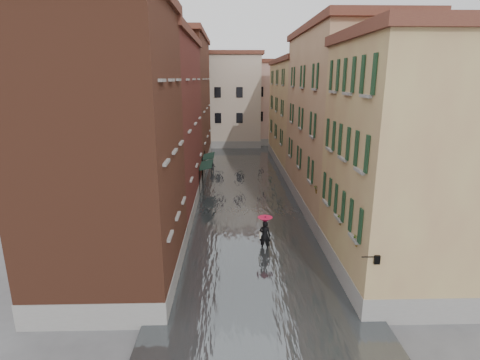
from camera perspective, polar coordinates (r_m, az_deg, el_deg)
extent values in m
plane|color=#545456|center=(21.60, 2.30, -11.91)|extent=(120.00, 120.00, 0.00)
cube|color=#4A5053|center=(33.65, 0.84, -1.61)|extent=(10.00, 60.00, 0.20)
cube|color=brown|center=(18.38, -19.41, 3.86)|extent=(6.00, 8.00, 13.00)
cube|color=#581E1B|center=(28.95, -12.88, 7.71)|extent=(6.00, 14.00, 12.50)
cube|color=brown|center=(43.63, -9.16, 11.30)|extent=(6.00, 16.00, 14.00)
cube|color=#A67855|center=(19.54, 23.86, 1.80)|extent=(6.00, 8.00, 11.50)
cube|color=tan|center=(29.58, 15.04, 8.22)|extent=(6.00, 14.00, 13.00)
cube|color=#A67855|center=(44.17, 9.50, 9.70)|extent=(6.00, 16.00, 11.50)
cube|color=#BEA897|center=(57.29, -3.27, 11.86)|extent=(12.00, 9.00, 13.00)
cube|color=tan|center=(59.75, 5.63, 11.47)|extent=(10.00, 9.00, 12.00)
cube|color=black|center=(32.87, -5.16, 2.34)|extent=(1.09, 3.31, 0.31)
cylinder|color=black|center=(31.59, -6.19, -0.37)|extent=(0.06, 0.06, 2.80)
cylinder|color=black|center=(34.78, -5.77, 1.09)|extent=(0.06, 0.06, 2.80)
cube|color=black|center=(36.50, -4.81, 3.64)|extent=(1.09, 2.93, 0.31)
cylinder|color=black|center=(35.36, -5.70, 1.33)|extent=(0.06, 0.06, 2.80)
cylinder|color=black|center=(38.20, -5.40, 2.39)|extent=(0.06, 0.06, 2.80)
cylinder|color=black|center=(15.76, 19.09, -11.02)|extent=(0.60, 0.05, 0.05)
cube|color=black|center=(15.91, 20.09, -11.27)|extent=(0.22, 0.22, 0.35)
cube|color=beige|center=(15.91, 20.09, -11.27)|extent=(0.14, 0.14, 0.24)
cube|color=#9F3934|center=(16.93, 17.73, -8.85)|extent=(0.22, 0.85, 0.18)
imported|color=#265926|center=(16.77, 17.84, -7.54)|extent=(0.59, 0.51, 0.66)
cube|color=#9F3934|center=(19.06, 15.37, -5.92)|extent=(0.22, 0.85, 0.18)
imported|color=#265926|center=(18.92, 15.46, -4.73)|extent=(0.59, 0.51, 0.66)
cube|color=#9F3934|center=(23.77, 11.87, -1.47)|extent=(0.22, 0.85, 0.18)
imported|color=#265926|center=(23.65, 11.92, -0.50)|extent=(0.59, 0.51, 0.66)
imported|color=black|center=(22.27, 3.81, -8.43)|extent=(0.76, 0.60, 1.84)
cube|color=beige|center=(22.28, 3.08, -8.33)|extent=(0.08, 0.30, 0.38)
cylinder|color=black|center=(22.11, 3.83, -7.42)|extent=(0.02, 0.02, 1.00)
cone|color=red|center=(21.89, 3.86, -6.04)|extent=(0.89, 0.89, 0.28)
imported|color=black|center=(39.88, -4.24, 1.96)|extent=(0.83, 0.72, 1.44)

